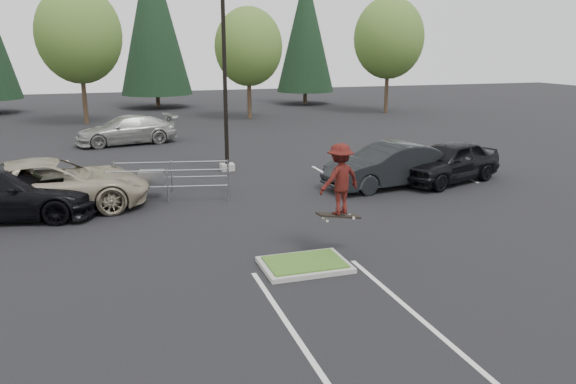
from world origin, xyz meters
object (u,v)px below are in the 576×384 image
object	(u,v)px
car_r_charc	(388,165)
car_far_silver	(127,130)
cart_corral	(156,177)
decid_c	(248,49)
skateboarder	(339,180)
decid_d	(388,41)
car_l_tan	(52,185)
decid_b	(79,38)
light_pole	(225,68)
conif_c	(306,31)
conif_b	(153,19)
car_l_black	(2,193)
car_r_black	(449,161)

from	to	relation	value
car_r_charc	car_far_silver	world-z (taller)	car_r_charc
car_far_silver	cart_corral	bearing A→B (deg)	-8.24
decid_c	skateboarder	xyz separation A→B (m)	(-4.79, -29.16, -3.18)
decid_d	car_l_tan	xyz separation A→B (m)	(-24.49, -22.86, -5.02)
decid_b	decid_c	distance (m)	12.05
light_pole	conif_c	xyz separation A→B (m)	(13.50, 27.50, 2.29)
decid_d	skateboarder	bearing A→B (deg)	-119.51
decid_b	conif_b	size ratio (longest dim) A/B	0.66
skateboarder	car_r_charc	distance (m)	8.05
car_far_silver	decid_b	bearing A→B (deg)	-176.16
decid_c	decid_d	distance (m)	12.03
car_l_tan	conif_b	bearing A→B (deg)	-13.23
light_pole	skateboarder	size ratio (longest dim) A/B	4.83
conif_b	decid_b	bearing A→B (deg)	-121.09
conif_b	car_l_tan	xyz separation A→B (m)	(-6.50, -33.03, -6.95)
conif_b	decid_d	bearing A→B (deg)	-29.47
car_l_black	skateboarder	bearing A→B (deg)	-113.35
car_l_tan	cart_corral	bearing A→B (deg)	-81.91
skateboarder	car_r_black	distance (m)	9.98
decid_c	car_r_black	distance (m)	23.42
light_pole	conif_c	bearing A→B (deg)	63.85
car_far_silver	skateboarder	bearing A→B (deg)	2.63
decid_b	cart_corral	bearing A→B (deg)	-82.32
decid_b	skateboarder	size ratio (longest dim) A/B	4.59
cart_corral	light_pole	bearing A→B (deg)	60.03
cart_corral	car_far_silver	distance (m)	12.64
car_l_tan	light_pole	bearing A→B (deg)	-59.18
decid_c	conif_b	distance (m)	12.51
car_far_silver	conif_b	bearing A→B (deg)	159.43
skateboarder	car_r_black	size ratio (longest dim) A/B	0.42
car_l_black	car_r_black	size ratio (longest dim) A/B	1.19
light_pole	decid_d	distance (m)	25.37
decid_d	car_far_silver	bearing A→B (deg)	-155.92
decid_b	car_far_silver	distance (m)	11.39
car_r_charc	light_pole	bearing A→B (deg)	-141.52
light_pole	decid_b	xyz separation A→B (m)	(-6.51, 18.53, 1.48)
cart_corral	skateboarder	bearing A→B (deg)	-48.78
car_l_black	car_far_silver	xyz separation A→B (m)	(4.51, 13.73, -0.05)
light_pole	car_l_black	bearing A→B (deg)	-149.53
decid_c	conif_c	xyz separation A→B (m)	(8.01, 9.67, 1.59)
conif_c	car_r_black	distance (m)	33.45
decid_d	car_l_tan	distance (m)	33.88
decid_c	car_l_tan	xyz separation A→B (m)	(-12.49, -22.36, -4.36)
decid_d	car_far_silver	size ratio (longest dim) A/B	1.68
conif_b	cart_corral	size ratio (longest dim) A/B	3.16
light_pole	car_l_tan	bearing A→B (deg)	-147.09
car_far_silver	car_l_tan	bearing A→B (deg)	-23.32
car_l_tan	car_l_black	xyz separation A→B (m)	(-1.50, -0.47, -0.03)
conif_b	car_r_charc	distance (m)	34.75
light_pole	decid_c	world-z (taller)	light_pole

